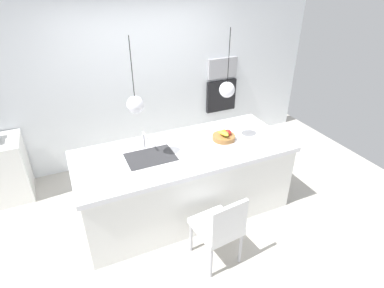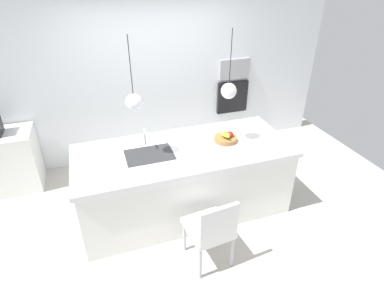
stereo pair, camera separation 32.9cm
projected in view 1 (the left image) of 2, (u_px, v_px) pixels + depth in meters
floor at (185, 208)px, 4.22m from camera, size 6.60×6.60×0.00m
back_wall at (143, 80)px, 4.88m from camera, size 6.00×0.10×2.60m
kitchen_island at (185, 180)px, 3.99m from camera, size 2.64×1.09×0.93m
sink_basin at (151, 157)px, 3.61m from camera, size 0.56×0.40×0.02m
faucet at (144, 138)px, 3.71m from camera, size 0.02×0.17×0.22m
fruit_bowl at (224, 136)px, 3.95m from camera, size 0.29×0.29×0.14m
microwave at (222, 68)px, 5.30m from camera, size 0.54×0.08×0.34m
oven at (221, 96)px, 5.54m from camera, size 0.56×0.08×0.56m
chair_near at (220, 227)px, 3.24m from camera, size 0.49×0.51×0.89m
pendant_light_left at (135, 104)px, 3.23m from camera, size 0.18×0.18×0.78m
pendant_light_right at (227, 89)px, 3.62m from camera, size 0.18×0.18×0.78m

